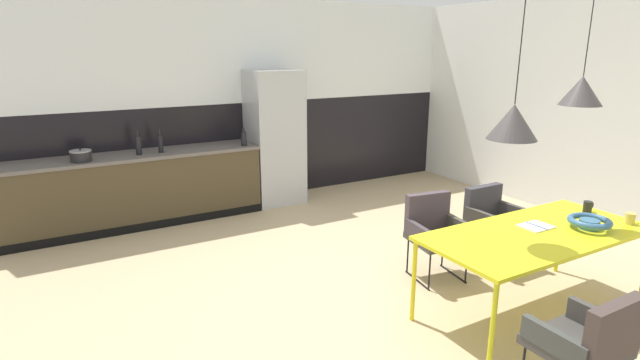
{
  "coord_description": "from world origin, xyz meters",
  "views": [
    {
      "loc": [
        -2.54,
        -3.07,
        2.14
      ],
      "look_at": [
        -0.34,
        0.81,
        0.92
      ],
      "focal_mm": 27.56,
      "sensor_mm": 36.0,
      "label": 1
    }
  ],
  "objects_px": {
    "fruit_bowl": "(590,222)",
    "mug_short_terracotta": "(630,219)",
    "bottle_spice_small": "(244,138)",
    "pendant_lamp_over_table_far": "(581,91)",
    "armchair_by_stool": "(492,214)",
    "cooking_pot": "(81,156)",
    "bottle_vinegar_dark": "(160,144)",
    "pendant_lamp_over_table_near": "(513,122)",
    "mug_dark_espresso": "(588,207)",
    "refrigerator_column": "(275,138)",
    "armchair_near_window": "(434,226)",
    "open_book": "(536,226)",
    "dining_table": "(537,236)",
    "armchair_corner_seat": "(590,338)",
    "bottle_oil_tall": "(138,145)"
  },
  "relations": [
    {
      "from": "armchair_by_stool",
      "to": "bottle_spice_small",
      "type": "bearing_deg",
      "value": -60.44
    },
    {
      "from": "armchair_by_stool",
      "to": "mug_short_terracotta",
      "type": "height_order",
      "value": "mug_short_terracotta"
    },
    {
      "from": "dining_table",
      "to": "armchair_corner_seat",
      "type": "height_order",
      "value": "armchair_corner_seat"
    },
    {
      "from": "mug_dark_espresso",
      "to": "pendant_lamp_over_table_far",
      "type": "xyz_separation_m",
      "value": [
        -0.41,
        -0.05,
        1.03
      ]
    },
    {
      "from": "fruit_bowl",
      "to": "cooking_pot",
      "type": "relative_size",
      "value": 1.43
    },
    {
      "from": "refrigerator_column",
      "to": "armchair_corner_seat",
      "type": "bearing_deg",
      "value": -91.97
    },
    {
      "from": "fruit_bowl",
      "to": "open_book",
      "type": "distance_m",
      "value": 0.42
    },
    {
      "from": "armchair_by_stool",
      "to": "bottle_spice_small",
      "type": "xyz_separation_m",
      "value": [
        -1.56,
        2.77,
        0.48
      ]
    },
    {
      "from": "bottle_oil_tall",
      "to": "armchair_near_window",
      "type": "bearing_deg",
      "value": -52.72
    },
    {
      "from": "refrigerator_column",
      "to": "mug_dark_espresso",
      "type": "distance_m",
      "value": 3.97
    },
    {
      "from": "armchair_by_stool",
      "to": "cooking_pot",
      "type": "distance_m",
      "value": 4.5
    },
    {
      "from": "bottle_spice_small",
      "to": "pendant_lamp_over_table_far",
      "type": "distance_m",
      "value": 3.98
    },
    {
      "from": "mug_short_terracotta",
      "to": "pendant_lamp_over_table_near",
      "type": "bearing_deg",
      "value": 166.11
    },
    {
      "from": "fruit_bowl",
      "to": "pendant_lamp_over_table_far",
      "type": "height_order",
      "value": "pendant_lamp_over_table_far"
    },
    {
      "from": "open_book",
      "to": "bottle_vinegar_dark",
      "type": "height_order",
      "value": "bottle_vinegar_dark"
    },
    {
      "from": "dining_table",
      "to": "mug_dark_espresso",
      "type": "xyz_separation_m",
      "value": [
        0.79,
        0.09,
        0.09
      ]
    },
    {
      "from": "mug_dark_espresso",
      "to": "armchair_corner_seat",
      "type": "bearing_deg",
      "value": -145.87
    },
    {
      "from": "refrigerator_column",
      "to": "armchair_near_window",
      "type": "distance_m",
      "value": 2.93
    },
    {
      "from": "pendant_lamp_over_table_near",
      "to": "open_book",
      "type": "bearing_deg",
      "value": 4.85
    },
    {
      "from": "mug_short_terracotta",
      "to": "armchair_near_window",
      "type": "bearing_deg",
      "value": 130.44
    },
    {
      "from": "bottle_oil_tall",
      "to": "armchair_corner_seat",
      "type": "bearing_deg",
      "value": -70.5
    },
    {
      "from": "armchair_by_stool",
      "to": "bottle_vinegar_dark",
      "type": "xyz_separation_m",
      "value": [
        -2.6,
        2.86,
        0.49
      ]
    },
    {
      "from": "bottle_spice_small",
      "to": "pendant_lamp_over_table_far",
      "type": "bearing_deg",
      "value": -68.41
    },
    {
      "from": "pendant_lamp_over_table_near",
      "to": "bottle_oil_tall",
      "type": "bearing_deg",
      "value": 117.92
    },
    {
      "from": "armchair_near_window",
      "to": "fruit_bowl",
      "type": "xyz_separation_m",
      "value": [
        0.63,
        -1.1,
        0.28
      ]
    },
    {
      "from": "bottle_spice_small",
      "to": "pendant_lamp_over_table_near",
      "type": "relative_size",
      "value": 0.19
    },
    {
      "from": "fruit_bowl",
      "to": "bottle_spice_small",
      "type": "height_order",
      "value": "bottle_spice_small"
    },
    {
      "from": "armchair_corner_seat",
      "to": "dining_table",
      "type": "bearing_deg",
      "value": 52.68
    },
    {
      "from": "dining_table",
      "to": "pendant_lamp_over_table_near",
      "type": "bearing_deg",
      "value": 174.24
    },
    {
      "from": "armchair_by_stool",
      "to": "refrigerator_column",
      "type": "bearing_deg",
      "value": -70.35
    },
    {
      "from": "refrigerator_column",
      "to": "mug_short_terracotta",
      "type": "xyz_separation_m",
      "value": [
        1.35,
        -4.09,
        -0.15
      ]
    },
    {
      "from": "open_book",
      "to": "cooking_pot",
      "type": "bearing_deg",
      "value": 130.06
    },
    {
      "from": "refrigerator_column",
      "to": "armchair_near_window",
      "type": "height_order",
      "value": "refrigerator_column"
    },
    {
      "from": "open_book",
      "to": "pendant_lamp_over_table_far",
      "type": "xyz_separation_m",
      "value": [
        0.3,
        -0.03,
        1.08
      ]
    },
    {
      "from": "armchair_by_stool",
      "to": "mug_short_terracotta",
      "type": "relative_size",
      "value": 6.43
    },
    {
      "from": "mug_short_terracotta",
      "to": "open_book",
      "type": "bearing_deg",
      "value": 155.68
    },
    {
      "from": "dining_table",
      "to": "bottle_spice_small",
      "type": "xyz_separation_m",
      "value": [
        -1.05,
        3.66,
        0.3
      ]
    },
    {
      "from": "open_book",
      "to": "bottle_vinegar_dark",
      "type": "xyz_separation_m",
      "value": [
        -2.17,
        3.68,
        0.27
      ]
    },
    {
      "from": "bottle_oil_tall",
      "to": "pendant_lamp_over_table_near",
      "type": "relative_size",
      "value": 0.24
    },
    {
      "from": "fruit_bowl",
      "to": "pendant_lamp_over_table_far",
      "type": "bearing_deg",
      "value": 101.34
    },
    {
      "from": "armchair_near_window",
      "to": "mug_short_terracotta",
      "type": "distance_m",
      "value": 1.61
    },
    {
      "from": "refrigerator_column",
      "to": "armchair_by_stool",
      "type": "relative_size",
      "value": 2.37
    },
    {
      "from": "bottle_vinegar_dark",
      "to": "pendant_lamp_over_table_near",
      "type": "xyz_separation_m",
      "value": [
        1.71,
        -3.71,
        0.62
      ]
    },
    {
      "from": "mug_short_terracotta",
      "to": "mug_dark_espresso",
      "type": "bearing_deg",
      "value": 94.49
    },
    {
      "from": "bottle_vinegar_dark",
      "to": "pendant_lamp_over_table_far",
      "type": "distance_m",
      "value": 4.53
    },
    {
      "from": "open_book",
      "to": "pendant_lamp_over_table_far",
      "type": "distance_m",
      "value": 1.12
    },
    {
      "from": "dining_table",
      "to": "fruit_bowl",
      "type": "bearing_deg",
      "value": -20.14
    },
    {
      "from": "armchair_near_window",
      "to": "bottle_spice_small",
      "type": "xyz_separation_m",
      "value": [
        -0.84,
        2.71,
        0.49
      ]
    },
    {
      "from": "fruit_bowl",
      "to": "mug_short_terracotta",
      "type": "height_order",
      "value": "mug_short_terracotta"
    },
    {
      "from": "dining_table",
      "to": "fruit_bowl",
      "type": "distance_m",
      "value": 0.46
    }
  ]
}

